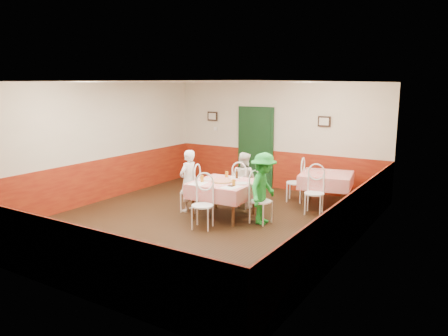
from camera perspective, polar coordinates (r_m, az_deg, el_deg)
The scene contains 39 objects.
floor at distance 8.98m, azimuth -2.90°, elevation -7.00°, with size 7.00×7.00×0.00m, color black.
ceiling at distance 8.54m, azimuth -3.08°, elevation 11.17°, with size 7.00×7.00×0.00m, color white.
back_wall at distance 11.67m, azimuth 6.89°, elevation 4.16°, with size 6.00×0.10×2.80m, color beige.
front_wall at distance 6.17m, azimuth -21.89°, elevation -2.66°, with size 6.00×0.10×2.80m, color beige.
left_wall at distance 10.64m, azimuth -16.40°, elevation 3.13°, with size 0.10×7.00×2.80m, color beige.
right_wall at distance 7.39m, azimuth 16.49°, elevation -0.16°, with size 0.10×7.00×2.80m, color beige.
wainscot_back at distance 11.80m, azimuth 6.76°, elevation -0.19°, with size 6.00×0.03×1.00m, color maroon.
wainscot_front at distance 6.44m, azimuth -21.20°, elevation -10.44°, with size 6.00×0.03×1.00m, color maroon.
wainscot_left at distance 10.78m, azimuth -16.09°, elevation -1.61°, with size 0.03×7.00×1.00m, color maroon.
wainscot_right at distance 7.61m, azimuth 16.02°, elevation -6.82°, with size 0.03×7.00×1.00m, color maroon.
door at distance 11.94m, azimuth 4.14°, elevation 2.67°, with size 0.96×0.06×2.10m, color black.
picture_left at distance 12.56m, azimuth -1.51°, elevation 6.77°, with size 0.32×0.03×0.26m, color black.
picture_right at distance 11.10m, azimuth 12.95°, elevation 5.95°, with size 0.32×0.03×0.26m, color black.
thermostat at distance 12.53m, azimuth -1.12°, elevation 5.16°, with size 0.10×0.03×0.10m, color white.
main_table at distance 9.18m, azimuth -0.00°, elevation -4.14°, with size 1.22×1.22×0.77m, color red.
second_table at distance 10.28m, azimuth 13.14°, elevation -2.79°, with size 1.12×1.12×0.77m, color red.
chair_left at distance 9.60m, azimuth -4.43°, elevation -3.04°, with size 0.42×0.42×0.90m, color white, non-canonical shape.
chair_right at distance 8.79m, azimuth 4.84°, elevation -4.36°, with size 0.42×0.42×0.90m, color white, non-canonical shape.
chair_far at distance 9.89m, azimuth 2.42°, elevation -2.60°, with size 0.42×0.42×0.90m, color white, non-canonical shape.
chair_near at distance 8.46m, azimuth -2.84°, elevation -4.95°, with size 0.42×0.42×0.90m, color white, non-canonical shape.
chair_second_a at distance 10.51m, azimuth 9.29°, elevation -1.91°, with size 0.42×0.42×0.90m, color white, non-canonical shape.
chair_second_b at distance 9.57m, azimuth 11.70°, elevation -3.28°, with size 0.42×0.42×0.90m, color white, non-canonical shape.
pizza at distance 9.07m, azimuth -0.25°, elevation -1.74°, with size 0.43×0.43×0.03m, color #B74723.
plate_left at distance 9.30m, azimuth -2.27°, elevation -1.47°, with size 0.25×0.25×0.01m, color white.
plate_right at distance 8.92m, azimuth 2.35°, elevation -2.00°, with size 0.25×0.25×0.01m, color white.
plate_far at distance 9.43m, azimuth 1.32°, elevation -1.29°, with size 0.25×0.25×0.01m, color white.
glass_a at distance 9.06m, azimuth -2.88°, elevation -1.41°, with size 0.07×0.07×0.14m, color #BF7219.
glass_b at distance 8.70m, azimuth 1.29°, elevation -1.94°, with size 0.07×0.07×0.13m, color #BF7219.
glass_c at distance 9.52m, azimuth 0.35°, elevation -0.82°, with size 0.07×0.07×0.13m, color #BF7219.
beer_bottle at distance 9.35m, azimuth 1.67°, elevation -0.82°, with size 0.05×0.05×0.20m, color #381C0A.
shaker_a at distance 8.92m, azimuth -3.71°, elevation -1.77°, with size 0.04×0.04×0.09m, color silver.
shaker_b at distance 8.88m, azimuth -3.57°, elevation -1.82°, with size 0.04×0.04×0.09m, color silver.
shaker_c at distance 9.02m, azimuth -3.70°, elevation -1.62°, with size 0.04×0.04×0.09m, color #B23319.
menu_left at distance 8.94m, azimuth -3.39°, elevation -2.03°, with size 0.30×0.40×0.00m, color white.
menu_right at distance 8.62m, azimuth 0.99°, elevation -2.50°, with size 0.30×0.40×0.00m, color white.
wallet at distance 8.68m, azimuth 0.92°, elevation -2.34°, with size 0.11×0.09×0.02m, color black.
diner_left at distance 9.57m, azimuth -4.70°, elevation -1.67°, with size 0.50×0.33×1.36m, color gray.
diner_far at distance 9.89m, azimuth 2.56°, elevation -1.53°, with size 0.61×0.48×1.26m, color gray.
diner_right at distance 8.70m, azimuth 5.17°, elevation -2.69°, with size 0.93×0.53×1.44m, color gray.
Camera 1 is at (4.89, -7.01, 2.77)m, focal length 35.00 mm.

